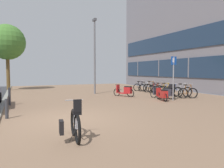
% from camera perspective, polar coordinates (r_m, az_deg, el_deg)
% --- Properties ---
extents(ground, '(21.00, 40.00, 0.13)m').
position_cam_1_polar(ground, '(8.67, -2.87, -8.66)').
color(ground, '#25262A').
extents(bicycle_foreground, '(0.75, 1.49, 1.14)m').
position_cam_1_polar(bicycle_foreground, '(5.73, -10.14, -10.60)').
color(bicycle_foreground, black).
rests_on(bicycle_foreground, ground).
extents(bicycle_rack_00, '(1.34, 0.54, 1.00)m').
position_cam_1_polar(bicycle_rack_00, '(14.87, 19.83, -2.31)').
color(bicycle_rack_00, black).
rests_on(bicycle_rack_00, ground).
extents(bicycle_rack_01, '(1.43, 0.47, 1.02)m').
position_cam_1_polar(bicycle_rack_01, '(15.56, 18.56, -2.01)').
color(bicycle_rack_01, black).
rests_on(bicycle_rack_01, ground).
extents(bicycle_rack_02, '(1.28, 0.48, 0.94)m').
position_cam_1_polar(bicycle_rack_02, '(15.97, 16.18, -1.93)').
color(bicycle_rack_02, black).
rests_on(bicycle_rack_02, ground).
extents(bicycle_rack_03, '(1.22, 0.71, 1.00)m').
position_cam_1_polar(bicycle_rack_03, '(16.51, 14.42, -1.66)').
color(bicycle_rack_03, black).
rests_on(bicycle_rack_03, ground).
extents(bicycle_rack_04, '(1.27, 0.56, 0.97)m').
position_cam_1_polar(bicycle_rack_04, '(17.08, 12.81, -1.50)').
color(bicycle_rack_04, black).
rests_on(bicycle_rack_04, ground).
extents(bicycle_rack_05, '(1.23, 0.54, 0.94)m').
position_cam_1_polar(bicycle_rack_05, '(17.75, 11.69, -1.34)').
color(bicycle_rack_05, black).
rests_on(bicycle_rack_05, ground).
extents(bicycle_rack_06, '(1.38, 0.51, 1.03)m').
position_cam_1_polar(bicycle_rack_06, '(18.38, 10.48, -1.06)').
color(bicycle_rack_06, black).
rests_on(bicycle_rack_06, ground).
extents(bicycle_rack_07, '(1.18, 0.69, 0.93)m').
position_cam_1_polar(bicycle_rack_07, '(18.97, 9.10, -1.00)').
color(bicycle_rack_07, black).
rests_on(bicycle_rack_07, ground).
extents(bicycle_rack_08, '(1.34, 0.48, 0.97)m').
position_cam_1_polar(bicycle_rack_08, '(19.53, 7.63, -0.83)').
color(bicycle_rack_08, black).
rests_on(bicycle_rack_08, ground).
extents(scooter_near, '(0.75, 1.68, 0.79)m').
position_cam_1_polar(scooter_near, '(13.24, 13.50, -2.77)').
color(scooter_near, black).
rests_on(scooter_near, ground).
extents(scooter_mid, '(0.89, 1.76, 1.00)m').
position_cam_1_polar(scooter_mid, '(14.15, 14.29, -2.11)').
color(scooter_mid, black).
rests_on(scooter_mid, ground).
extents(scooter_far, '(0.93, 1.59, 0.87)m').
position_cam_1_polar(scooter_far, '(15.01, 3.57, -1.85)').
color(scooter_far, black).
rests_on(scooter_far, ground).
extents(parking_sign, '(0.40, 0.07, 2.69)m').
position_cam_1_polar(parking_sign, '(13.36, 16.28, 2.71)').
color(parking_sign, gray).
rests_on(parking_sign, ground).
extents(lamp_post, '(0.20, 0.52, 5.89)m').
position_cam_1_polar(lamp_post, '(16.82, -4.73, 8.48)').
color(lamp_post, slate).
rests_on(lamp_post, ground).
extents(street_tree, '(3.30, 3.30, 6.17)m').
position_cam_1_polar(street_tree, '(22.38, -26.50, 10.04)').
color(street_tree, brown).
rests_on(street_tree, ground).
extents(bollard_near, '(0.12, 0.12, 0.76)m').
position_cam_1_polar(bollard_near, '(8.97, -26.59, -6.00)').
color(bollard_near, '#38383D').
rests_on(bollard_near, ground).
extents(bollard_far, '(0.12, 0.12, 0.94)m').
position_cam_1_polar(bollard_far, '(12.35, -25.98, -3.05)').
color(bollard_far, '#38383D').
rests_on(bollard_far, ground).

